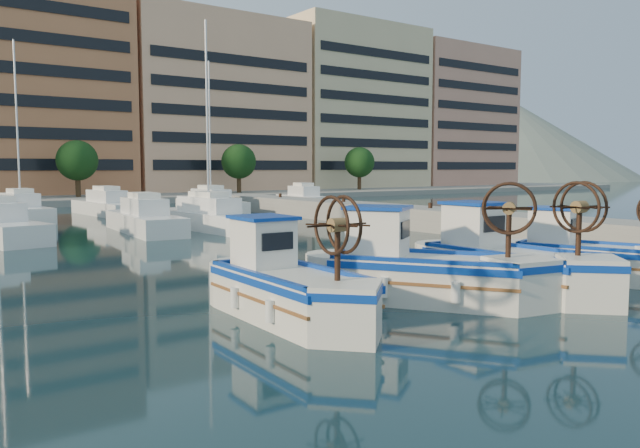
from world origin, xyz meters
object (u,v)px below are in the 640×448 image
at_px(fishing_boat_b, 421,269).
at_px(fishing_boat_d, 587,255).
at_px(fishing_boat_a, 287,284).
at_px(fishing_boat_c, 506,261).

relative_size(fishing_boat_b, fishing_boat_d, 1.10).
bearing_deg(fishing_boat_a, fishing_boat_c, -6.61).
height_order(fishing_boat_a, fishing_boat_d, fishing_boat_a).
bearing_deg(fishing_boat_b, fishing_boat_c, -43.10).
xyz_separation_m(fishing_boat_a, fishing_boat_c, (6.64, -0.96, 0.06)).
height_order(fishing_boat_b, fishing_boat_c, fishing_boat_c).
distance_m(fishing_boat_a, fishing_boat_b, 3.84).
height_order(fishing_boat_c, fishing_boat_d, fishing_boat_c).
xyz_separation_m(fishing_boat_b, fishing_boat_d, (6.54, -0.64, -0.09)).
distance_m(fishing_boat_b, fishing_boat_c, 2.87).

